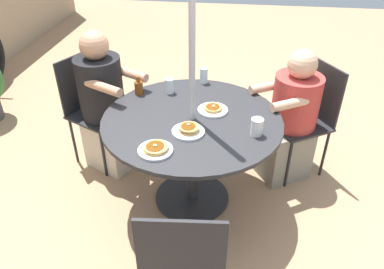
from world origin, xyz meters
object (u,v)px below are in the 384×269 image
at_px(patio_chair_east, 183,261).
at_px(pancake_plate_a, 213,109).
at_px(pancake_plate_c, 155,149).
at_px(diner_north, 106,109).
at_px(coffee_cup, 257,127).
at_px(drinking_glass_a, 169,86).
at_px(drinking_glass_b, 204,75).
at_px(syrup_bottle, 139,87).
at_px(patio_chair_north, 91,104).
at_px(diner_south, 289,122).
at_px(patio_chair_south, 308,113).
at_px(pancake_plate_b, 189,130).
at_px(patio_table, 192,132).

distance_m(patio_chair_east, pancake_plate_a, 1.18).
bearing_deg(pancake_plate_c, diner_north, 37.42).
xyz_separation_m(pancake_plate_a, coffee_cup, (-0.27, -0.31, 0.04)).
relative_size(drinking_glass_a, drinking_glass_b, 0.91).
bearing_deg(drinking_glass_a, syrup_bottle, 103.07).
bearing_deg(patio_chair_north, diner_south, 115.49).
xyz_separation_m(patio_chair_north, patio_chair_south, (0.08, -1.84, 0.00)).
bearing_deg(patio_chair_east, pancake_plate_b, 90.80).
relative_size(patio_table, pancake_plate_c, 5.81).
bearing_deg(drinking_glass_b, pancake_plate_c, 169.23).
relative_size(syrup_bottle, drinking_glass_b, 1.15).
xyz_separation_m(coffee_cup, drinking_glass_b, (0.72, 0.42, 0.01)).
bearing_deg(coffee_cup, drinking_glass_b, 30.39).
distance_m(syrup_bottle, drinking_glass_b, 0.55).
relative_size(pancake_plate_b, drinking_glass_b, 1.71).
height_order(patio_table, drinking_glass_b, drinking_glass_b).
bearing_deg(pancake_plate_c, diner_south, -46.54).
relative_size(diner_north, drinking_glass_a, 10.40).
bearing_deg(coffee_cup, pancake_plate_b, 94.86).
relative_size(coffee_cup, drinking_glass_b, 0.91).
bearing_deg(patio_table, pancake_plate_a, -48.76).
relative_size(diner_south, pancake_plate_c, 5.10).
bearing_deg(patio_table, pancake_plate_b, -178.59).
relative_size(patio_chair_east, pancake_plate_c, 4.36).
height_order(patio_chair_south, coffee_cup, patio_chair_south).
xyz_separation_m(syrup_bottle, coffee_cup, (-0.46, -0.90, 0.00)).
bearing_deg(pancake_plate_c, syrup_bottle, 21.54).
bearing_deg(diner_south, patio_chair_north, 58.65).
height_order(patio_table, pancake_plate_b, pancake_plate_b).
bearing_deg(pancake_plate_c, drinking_glass_b, -10.77).
bearing_deg(syrup_bottle, drinking_glass_a, -76.93).
distance_m(patio_table, drinking_glass_b, 0.60).
bearing_deg(drinking_glass_b, patio_chair_north, 97.13).
bearing_deg(drinking_glass_b, diner_north, 103.91).
distance_m(patio_chair_south, drinking_glass_a, 1.17).
height_order(patio_table, coffee_cup, coffee_cup).
height_order(pancake_plate_c, drinking_glass_a, drinking_glass_a).
height_order(diner_north, patio_chair_south, diner_north).
distance_m(patio_table, diner_south, 0.87).
relative_size(patio_table, pancake_plate_b, 5.81).
relative_size(diner_north, pancake_plate_c, 5.53).
height_order(patio_chair_north, patio_chair_east, same).
bearing_deg(pancake_plate_a, coffee_cup, -130.80).
distance_m(diner_north, pancake_plate_c, 1.03).
xyz_separation_m(patio_chair_east, pancake_plate_a, (1.16, -0.04, 0.22)).
bearing_deg(syrup_bottle, pancake_plate_a, -107.95).
bearing_deg(syrup_bottle, diner_south, -83.66).
bearing_deg(pancake_plate_c, pancake_plate_a, -29.60).
height_order(patio_table, drinking_glass_a, drinking_glass_a).
height_order(patio_table, patio_chair_south, patio_chair_south).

